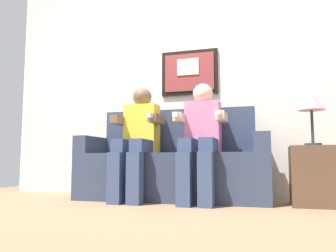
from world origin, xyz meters
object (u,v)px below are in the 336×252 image
(spare_remote_on_table, at_px, (313,145))
(side_table_right, at_px, (315,176))
(couch, at_px, (173,167))
(table_lamp, at_px, (311,103))
(person_on_right, at_px, (201,135))
(person_on_left, at_px, (137,137))

(spare_remote_on_table, bearing_deg, side_table_right, 65.41)
(couch, xyz_separation_m, table_lamp, (1.25, -0.15, 0.55))
(couch, distance_m, person_on_right, 0.46)
(side_table_right, distance_m, table_lamp, 0.61)
(spare_remote_on_table, bearing_deg, couch, 173.59)
(person_on_left, relative_size, table_lamp, 2.41)
(person_on_left, xyz_separation_m, spare_remote_on_table, (1.56, 0.03, -0.10))
(side_table_right, bearing_deg, table_lamp, -106.55)
(couch, distance_m, side_table_right, 1.27)
(side_table_right, bearing_deg, couch, 175.24)
(person_on_right, xyz_separation_m, table_lamp, (0.95, 0.02, 0.25))
(table_lamp, bearing_deg, side_table_right, 73.45)
(person_on_left, bearing_deg, side_table_right, 2.22)
(side_table_right, bearing_deg, person_on_right, -176.33)
(person_on_right, height_order, table_lamp, person_on_right)
(person_on_left, xyz_separation_m, table_lamp, (1.56, 0.02, 0.25))
(person_on_left, height_order, person_on_right, same)
(couch, height_order, person_on_right, person_on_right)
(person_on_right, bearing_deg, side_table_right, 3.67)
(couch, bearing_deg, person_on_left, -151.65)
(side_table_right, distance_m, spare_remote_on_table, 0.26)
(table_lamp, distance_m, spare_remote_on_table, 0.35)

